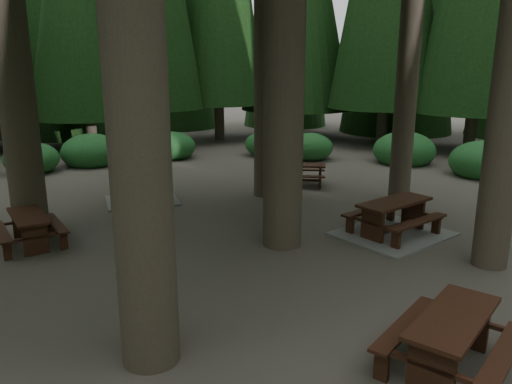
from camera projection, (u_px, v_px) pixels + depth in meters
name	position (u px, v px, depth m)	size (l,w,h in m)	color
ground	(252.00, 253.00, 10.47)	(80.00, 80.00, 0.00)	#4B453D
picnic_table_a	(393.00, 223.00, 11.48)	(2.85, 2.55, 0.82)	gray
picnic_table_b	(29.00, 225.00, 10.78)	(1.56, 1.82, 0.71)	#371E10
picnic_table_c	(142.00, 194.00, 14.30)	(2.10, 1.79, 0.67)	gray
picnic_table_d	(301.00, 171.00, 16.24)	(1.98, 1.88, 0.68)	#371E10
picnic_table_e	(452.00, 334.00, 6.33)	(2.28, 2.13, 0.78)	#371E10
shrub_ring	(267.00, 220.00, 11.31)	(23.86, 24.64, 1.49)	#21622F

